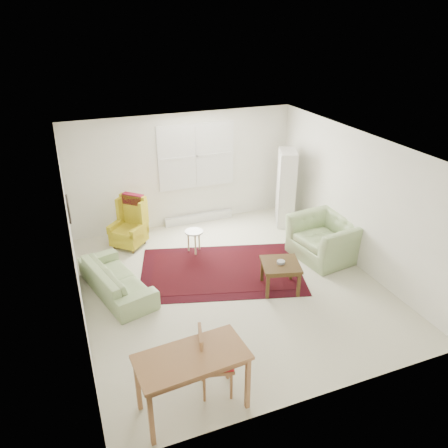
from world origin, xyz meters
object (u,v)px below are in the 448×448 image
object	(u,v)px
stool	(194,241)
desk	(193,383)
sofa	(116,274)
wingback_chair	(127,223)
coffee_table	(280,276)
desk_chair	(216,361)
cabinet	(286,188)
armchair	(326,235)

from	to	relation	value
stool	desk	size ratio (longest dim) A/B	0.37
sofa	wingback_chair	bearing A→B (deg)	-32.54
sofa	coffee_table	bearing A→B (deg)	-124.53
sofa	desk_chair	distance (m)	2.79
coffee_table	stool	xyz separation A→B (m)	(-0.99, 1.77, -0.02)
sofa	stool	distance (m)	1.87
sofa	desk	world-z (taller)	desk
cabinet	armchair	bearing A→B (deg)	-67.33
armchair	desk_chair	bearing A→B (deg)	-60.80
stool	cabinet	bearing A→B (deg)	13.45
armchair	desk	distance (m)	4.38
sofa	coffee_table	world-z (taller)	sofa
coffee_table	desk_chair	bearing A→B (deg)	-136.29
armchair	stool	xyz separation A→B (m)	(-2.34, 1.09, -0.24)
armchair	stool	world-z (taller)	armchair
stool	sofa	bearing A→B (deg)	-153.03
coffee_table	desk_chair	distance (m)	2.52
stool	armchair	bearing A→B (deg)	-24.97
stool	cabinet	distance (m)	2.48
cabinet	desk	xyz separation A→B (m)	(-3.53, -4.24, -0.44)
sofa	stool	size ratio (longest dim) A/B	3.71
armchair	cabinet	xyz separation A→B (m)	(0.00, 1.65, 0.37)
coffee_table	desk	bearing A→B (deg)	-138.80
coffee_table	stool	size ratio (longest dim) A/B	1.31
stool	desk_chair	size ratio (longest dim) A/B	0.51
armchair	wingback_chair	world-z (taller)	wingback_chair
armchair	desk	bearing A→B (deg)	-61.90
sofa	desk	distance (m)	2.87
sofa	desk	bearing A→B (deg)	174.19
sofa	armchair	xyz separation A→B (m)	(4.00, -0.24, 0.12)
sofa	wingback_chair	xyz separation A→B (m)	(0.49, 1.57, 0.17)
sofa	wingback_chair	size ratio (longest dim) A/B	1.69
coffee_table	armchair	bearing A→B (deg)	26.81
wingback_chair	desk_chair	size ratio (longest dim) A/B	1.13
desk	desk_chair	distance (m)	0.40
cabinet	desk_chair	size ratio (longest dim) A/B	1.81
wingback_chair	stool	distance (m)	1.41
coffee_table	wingback_chair	bearing A→B (deg)	130.85
desk	coffee_table	bearing A→B (deg)	41.20
coffee_table	desk	size ratio (longest dim) A/B	0.49
sofa	coffee_table	distance (m)	2.81
cabinet	desk_chair	distance (m)	5.17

